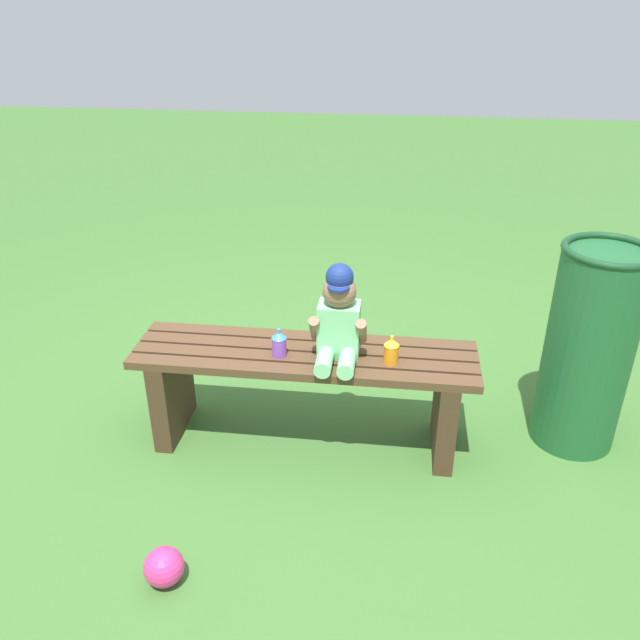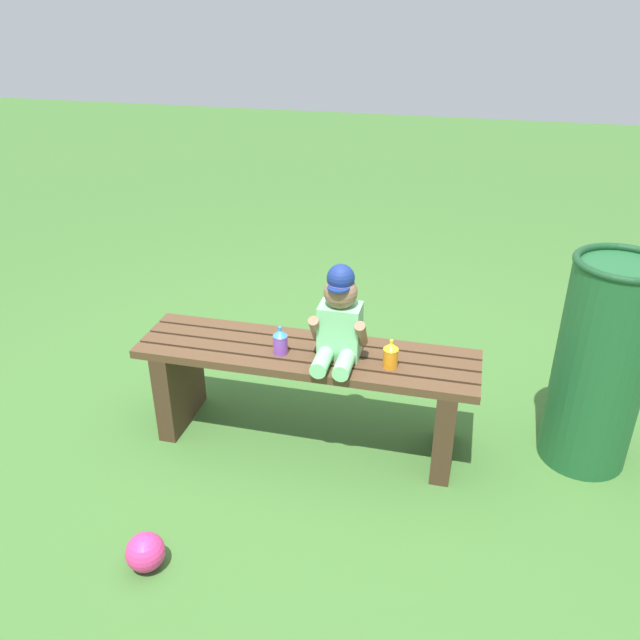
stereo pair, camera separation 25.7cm
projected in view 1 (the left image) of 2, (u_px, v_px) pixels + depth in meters
ground_plane at (306, 438)px, 2.93m from camera, size 16.00×16.00×0.00m
park_bench at (305, 382)px, 2.79m from camera, size 1.45×0.36×0.46m
child_figure at (339, 318)px, 2.60m from camera, size 0.23×0.27×0.40m
sippy_cup_left at (279, 343)px, 2.66m from camera, size 0.06×0.06×0.12m
sippy_cup_right at (391, 350)px, 2.61m from camera, size 0.06×0.06×0.12m
toy_ball at (164, 567)px, 2.20m from camera, size 0.14×0.14×0.14m
trash_bin at (589, 348)px, 2.73m from camera, size 0.37×0.37×0.92m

